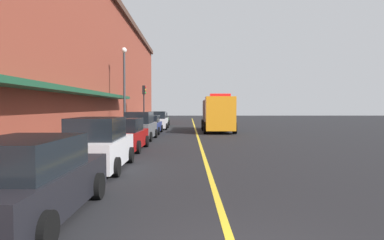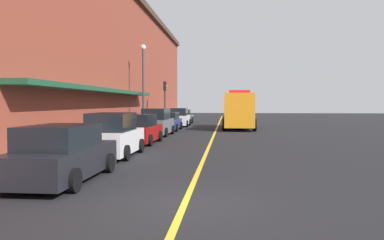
{
  "view_description": "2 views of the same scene",
  "coord_description": "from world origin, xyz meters",
  "views": [
    {
      "loc": [
        -0.71,
        -4.35,
        2.26
      ],
      "look_at": [
        -0.49,
        15.6,
        1.47
      ],
      "focal_mm": 31.14,
      "sensor_mm": 36.0,
      "label": 1
    },
    {
      "loc": [
        0.97,
        -8.82,
        2.3
      ],
      "look_at": [
        -2.0,
        23.83,
        0.87
      ],
      "focal_mm": 36.65,
      "sensor_mm": 36.0,
      "label": 2
    }
  ],
  "objects": [
    {
      "name": "ground_plane",
      "position": [
        0.0,
        25.0,
        0.0
      ],
      "size": [
        112.0,
        112.0,
        0.0
      ],
      "primitive_type": "plane",
      "color": "black"
    },
    {
      "name": "parked_car_5",
      "position": [
        -3.86,
        29.58,
        0.84
      ],
      "size": [
        2.15,
        4.48,
        1.8
      ],
      "rotation": [
        0.0,
        0.0,
        1.58
      ],
      "color": "silver",
      "rests_on": "ground"
    },
    {
      "name": "sidewalk_left",
      "position": [
        -6.2,
        25.0,
        0.07
      ],
      "size": [
        2.4,
        70.0,
        0.15
      ],
      "primitive_type": "cube",
      "color": "gray",
      "rests_on": "ground"
    },
    {
      "name": "parked_car_2",
      "position": [
        -4.02,
        12.92,
        0.78
      ],
      "size": [
        2.15,
        4.37,
        1.67
      ],
      "rotation": [
        0.0,
        0.0,
        1.54
      ],
      "color": "maroon",
      "rests_on": "ground"
    },
    {
      "name": "parked_car_4",
      "position": [
        -4.03,
        23.74,
        0.73
      ],
      "size": [
        2.03,
        4.85,
        1.53
      ],
      "rotation": [
        0.0,
        0.0,
        1.57
      ],
      "color": "navy",
      "rests_on": "ground"
    },
    {
      "name": "parking_meter_0",
      "position": [
        -5.35,
        22.65,
        1.06
      ],
      "size": [
        0.14,
        0.18,
        1.33
      ],
      "color": "#4C4C51",
      "rests_on": "sidewalk_left"
    },
    {
      "name": "parking_meter_3",
      "position": [
        -5.35,
        14.27,
        1.06
      ],
      "size": [
        0.14,
        0.18,
        1.33
      ],
      "color": "#4C4C51",
      "rests_on": "sidewalk_left"
    },
    {
      "name": "street_lamp_left",
      "position": [
        -5.95,
        23.0,
        4.4
      ],
      "size": [
        0.44,
        0.44,
        6.94
      ],
      "color": "#33383D",
      "rests_on": "sidewalk_left"
    },
    {
      "name": "brick_building_left",
      "position": [
        -12.4,
        23.99,
        6.15
      ],
      "size": [
        11.18,
        64.0,
        12.29
      ],
      "color": "brown",
      "rests_on": "ground"
    },
    {
      "name": "parked_car_3",
      "position": [
        -4.02,
        18.46,
        0.89
      ],
      "size": [
        2.11,
        4.34,
        1.92
      ],
      "rotation": [
        0.0,
        0.0,
        1.54
      ],
      "color": "#595B60",
      "rests_on": "ground"
    },
    {
      "name": "parking_meter_2",
      "position": [
        -5.35,
        24.98,
        1.06
      ],
      "size": [
        0.14,
        0.18,
        1.33
      ],
      "color": "#4C4C51",
      "rests_on": "sidewalk_left"
    },
    {
      "name": "parking_meter_1",
      "position": [
        -5.35,
        21.97,
        1.06
      ],
      "size": [
        0.14,
        0.18,
        1.33
      ],
      "color": "#4C4C51",
      "rests_on": "sidewalk_left"
    },
    {
      "name": "parked_car_6",
      "position": [
        -4.02,
        34.8,
        0.74
      ],
      "size": [
        2.16,
        4.39,
        1.57
      ],
      "rotation": [
        0.0,
        0.0,
        1.59
      ],
      "color": "#2D5133",
      "rests_on": "ground"
    },
    {
      "name": "utility_truck",
      "position": [
        1.95,
        25.98,
        1.59
      ],
      "size": [
        2.8,
        7.68,
        3.34
      ],
      "rotation": [
        0.0,
        0.0,
        -1.58
      ],
      "color": "orange",
      "rests_on": "ground"
    },
    {
      "name": "lane_center_stripe",
      "position": [
        0.0,
        25.0,
        0.0
      ],
      "size": [
        0.16,
        70.0,
        0.01
      ],
      "primitive_type": "cube",
      "color": "gold",
      "rests_on": "ground"
    },
    {
      "name": "parked_car_0",
      "position": [
        -3.86,
        2.21,
        0.78
      ],
      "size": [
        2.08,
        4.74,
        1.66
      ],
      "rotation": [
        0.0,
        0.0,
        1.56
      ],
      "color": "black",
      "rests_on": "ground"
    },
    {
      "name": "traffic_light_near",
      "position": [
        -5.29,
        30.05,
        3.16
      ],
      "size": [
        0.38,
        0.36,
        4.3
      ],
      "color": "#232326",
      "rests_on": "sidewalk_left"
    },
    {
      "name": "parked_car_1",
      "position": [
        -3.94,
        7.58,
        0.87
      ],
      "size": [
        2.03,
        4.28,
        1.88
      ],
      "rotation": [
        0.0,
        0.0,
        1.57
      ],
      "color": "silver",
      "rests_on": "ground"
    }
  ]
}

